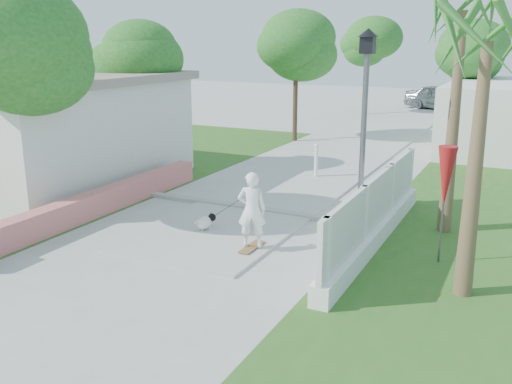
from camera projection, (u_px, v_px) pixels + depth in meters
The scene contains 20 objects.
ground at pixel (89, 307), 9.30m from camera, with size 90.00×90.00×0.00m, color #B7B7B2.
path_strip at pixel (387, 132), 26.61m from camera, with size 3.20×36.00×0.06m, color #B7B7B2.
curb at pixel (253, 209), 14.48m from camera, with size 6.50×0.25×0.10m, color #999993.
grass_left at pixel (94, 168), 19.21m from camera, with size 8.00×20.00×0.01m, color #2E5D1D.
pink_wall at pixel (85, 207), 13.70m from camera, with size 0.45×8.20×0.80m.
house_left at pixel (20, 126), 17.48m from camera, with size 8.40×7.40×3.23m.
lattice_fence at pixel (376, 219), 12.04m from camera, with size 0.35×7.00×1.50m.
street_lamp at pixel (364, 126), 12.19m from camera, with size 0.44×0.44×4.44m.
bollard at pixel (316, 160), 17.72m from camera, with size 0.14×0.14×1.09m.
patio_umbrella at pixel (446, 179), 10.71m from camera, with size 0.36×0.36×2.30m.
tree_left_near at pixel (15, 57), 12.80m from camera, with size 3.60×3.60×5.28m.
tree_left_mid at pixel (133, 63), 18.07m from camera, with size 3.20×3.20×4.85m.
tree_path_left at pixel (296, 49), 23.42m from camera, with size 3.40×3.40×5.23m.
tree_path_right at pixel (466, 56), 24.32m from camera, with size 3.00×3.00×4.79m.
tree_path_far at pixel (367, 46), 31.99m from camera, with size 3.20×3.20×5.17m.
palm_far at pixel (462, 26), 11.80m from camera, with size 1.80×1.80×5.30m.
palm_near at pixel (486, 57), 8.74m from camera, with size 1.80×1.80×4.70m.
skateboarder at pixel (233, 208), 12.06m from camera, with size 1.84×1.23×1.67m.
dog at pixel (206, 222), 12.87m from camera, with size 0.43×0.57×0.42m.
parked_car at pixel (442, 98), 34.59m from camera, with size 1.80×4.48×1.53m, color #A6AAAE.
Camera 1 is at (6.20, -6.41, 4.23)m, focal length 40.00 mm.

